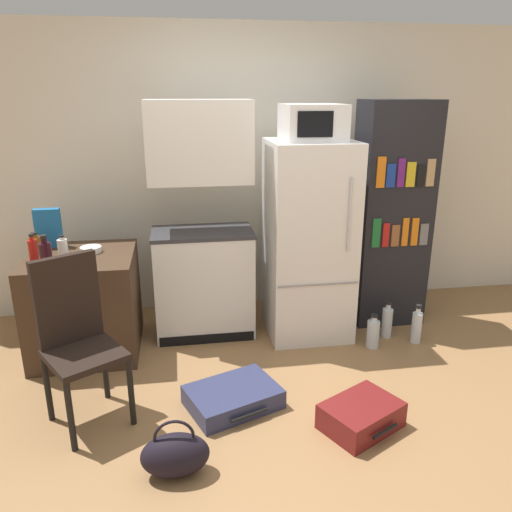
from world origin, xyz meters
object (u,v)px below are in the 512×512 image
object	(u,v)px
refrigerator	(308,241)
handbag	(175,454)
cereal_box	(48,228)
bottle_ketchup_red	(33,250)
chair	(76,329)
bottle_amber_beer	(35,244)
bottle_wine_dark	(46,256)
suitcase_large_flat	(361,416)
kitchen_hutch	(202,233)
bookshelf	(391,216)
water_bottle_front	(387,322)
bottle_milk_white	(63,246)
water_bottle_middle	(417,327)
side_table	(85,303)
suitcase_small_flat	(233,397)
bowl	(91,249)
microwave	(312,122)
water_bottle_back	(373,333)

from	to	relation	value
refrigerator	handbag	size ratio (longest dim) A/B	4.36
cereal_box	bottle_ketchup_red	bearing A→B (deg)	-94.76
chair	bottle_amber_beer	bearing A→B (deg)	82.56
cereal_box	chair	size ratio (longest dim) A/B	0.29
bottle_wine_dark	suitcase_large_flat	size ratio (longest dim) A/B	0.46
kitchen_hutch	bookshelf	size ratio (longest dim) A/B	1.00
bottle_wine_dark	suitcase_large_flat	distance (m)	2.27
chair	cereal_box	bearing A→B (deg)	76.49
suitcase_large_flat	kitchen_hutch	bearing A→B (deg)	92.74
water_bottle_front	suitcase_large_flat	bearing A→B (deg)	-119.76
bottle_milk_white	water_bottle_middle	bearing A→B (deg)	-7.24
water_bottle_front	kitchen_hutch	bearing A→B (deg)	167.25
chair	handbag	world-z (taller)	chair
side_table	bottle_amber_beer	world-z (taller)	bottle_amber_beer
chair	handbag	xyz separation A→B (m)	(0.55, -0.61, -0.46)
bottle_wine_dark	suitcase_large_flat	world-z (taller)	bottle_wine_dark
kitchen_hutch	bottle_amber_beer	bearing A→B (deg)	-177.40
bottle_amber_beer	handbag	size ratio (longest dim) A/B	0.44
bottle_amber_beer	side_table	bearing A→B (deg)	-17.44
suitcase_large_flat	suitcase_small_flat	xyz separation A→B (m)	(-0.73, 0.34, -0.02)
bottle_amber_beer	suitcase_small_flat	xyz separation A→B (m)	(1.35, -1.02, -0.78)
bottle_wine_dark	water_bottle_front	distance (m)	2.64
bottle_ketchup_red	bowl	distance (m)	0.40
microwave	cereal_box	world-z (taller)	microwave
microwave	water_bottle_back	bearing A→B (deg)	-40.30
bookshelf	water_bottle_back	size ratio (longest dim) A/B	6.64
bottle_wine_dark	water_bottle_middle	xyz separation A→B (m)	(2.72, 0.02, -0.74)
water_bottle_front	water_bottle_middle	distance (m)	0.23
bottle_milk_white	water_bottle_front	bearing A→B (deg)	-4.84
refrigerator	bowl	size ratio (longest dim) A/B	10.07
chair	water_bottle_middle	size ratio (longest dim) A/B	3.15
bowl	suitcase_small_flat	xyz separation A→B (m)	(0.95, -0.98, -0.73)
suitcase_small_flat	bottle_ketchup_red	bearing A→B (deg)	127.26
side_table	cereal_box	distance (m)	0.65
kitchen_hutch	suitcase_large_flat	bearing A→B (deg)	-59.30
suitcase_large_flat	suitcase_small_flat	world-z (taller)	suitcase_large_flat
microwave	bottle_wine_dark	world-z (taller)	microwave
water_bottle_front	water_bottle_middle	bearing A→B (deg)	-34.01
bottle_amber_beer	bottle_milk_white	bearing A→B (deg)	-16.99
bookshelf	bottle_amber_beer	bearing A→B (deg)	-178.28
side_table	bookshelf	xyz separation A→B (m)	(2.50, 0.19, 0.54)
side_table	water_bottle_back	xyz separation A→B (m)	(2.20, -0.32, -0.27)
suitcase_small_flat	handbag	size ratio (longest dim) A/B	1.84
water_bottle_front	microwave	bearing A→B (deg)	159.82
water_bottle_front	water_bottle_middle	size ratio (longest dim) A/B	0.96
cereal_box	chair	distance (m)	1.22
bottle_milk_white	water_bottle_front	distance (m)	2.60
cereal_box	water_bottle_back	world-z (taller)	cereal_box
suitcase_large_flat	water_bottle_front	bearing A→B (deg)	32.28
refrigerator	bookshelf	xyz separation A→B (m)	(0.74, 0.13, 0.15)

